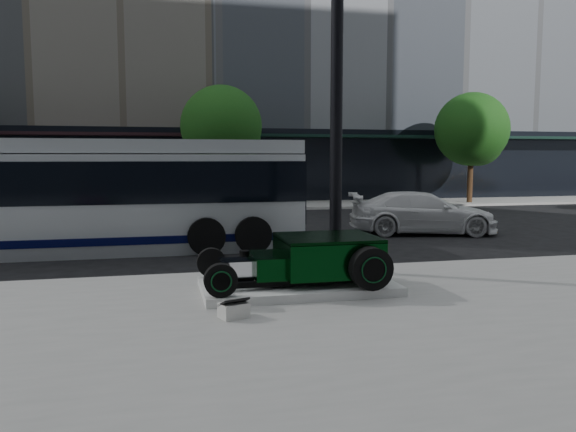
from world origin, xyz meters
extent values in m
plane|color=black|center=(0.00, 0.00, 0.00)|extent=(120.00, 120.00, 0.00)
cube|color=gray|center=(0.00, 14.00, 0.06)|extent=(70.00, 4.00, 0.12)
cube|color=black|center=(13.00, 16.20, 2.00)|extent=(24.00, 0.50, 4.00)
cube|color=black|center=(13.00, 15.60, 3.60)|extent=(24.00, 1.60, 0.15)
cylinder|color=black|center=(1.00, 13.00, 1.42)|extent=(0.28, 0.28, 2.60)
sphere|color=#0E340E|center=(1.00, 13.00, 3.92)|extent=(3.80, 3.80, 3.80)
sphere|color=#0E340E|center=(1.60, 13.30, 3.32)|extent=(2.60, 2.60, 2.60)
cylinder|color=black|center=(14.00, 13.00, 1.42)|extent=(0.28, 0.28, 2.60)
sphere|color=#0E340E|center=(14.00, 13.00, 3.92)|extent=(3.80, 3.80, 3.80)
sphere|color=#0E340E|center=(14.60, 13.30, 3.32)|extent=(2.60, 2.60, 2.60)
cube|color=silver|center=(0.41, -3.97, 0.20)|extent=(3.40, 1.80, 0.15)
cube|color=black|center=(0.41, -4.42, 0.37)|extent=(3.00, 0.08, 0.10)
cube|color=black|center=(0.41, -3.52, 0.37)|extent=(3.00, 0.08, 0.10)
cube|color=black|center=(0.96, -3.97, 0.72)|extent=(1.70, 1.45, 0.62)
cube|color=black|center=(0.96, -3.97, 1.05)|extent=(1.70, 1.45, 0.06)
cube|color=black|center=(-0.14, -3.97, 0.60)|extent=(0.55, 1.05, 0.38)
cube|color=silver|center=(-0.69, -3.97, 0.55)|extent=(0.55, 0.55, 0.34)
cylinder|color=black|center=(-0.54, -3.97, 0.82)|extent=(0.18, 0.18, 0.10)
cylinder|color=black|center=(-1.04, -3.97, 0.43)|extent=(0.06, 1.55, 0.06)
cylinder|color=black|center=(1.46, -4.82, 0.63)|extent=(0.72, 0.24, 0.72)
cylinder|color=black|center=(1.46, -4.95, 0.63)|extent=(0.37, 0.02, 0.37)
torus|color=#0A381A|center=(1.46, -4.96, 0.63)|extent=(0.44, 0.02, 0.44)
cylinder|color=black|center=(1.46, -3.12, 0.63)|extent=(0.72, 0.24, 0.72)
cylinder|color=black|center=(1.46, -3.00, 0.63)|extent=(0.37, 0.02, 0.37)
torus|color=#0A381A|center=(1.46, -2.98, 0.63)|extent=(0.44, 0.02, 0.44)
cylinder|color=black|center=(-1.04, -4.75, 0.54)|extent=(0.54, 0.16, 0.54)
cylinder|color=black|center=(-1.04, -4.84, 0.54)|extent=(0.28, 0.02, 0.28)
torus|color=#0A381A|center=(-1.04, -4.85, 0.54)|extent=(0.34, 0.02, 0.34)
cylinder|color=black|center=(-1.04, -3.19, 0.54)|extent=(0.54, 0.16, 0.54)
cylinder|color=black|center=(-1.04, -3.11, 0.54)|extent=(0.28, 0.02, 0.28)
torus|color=#0A381A|center=(-1.04, -3.09, 0.54)|extent=(0.34, 0.02, 0.34)
cube|color=silver|center=(-0.92, -5.42, 0.23)|extent=(0.48, 0.41, 0.22)
cube|color=black|center=(-0.92, -5.42, 0.35)|extent=(0.47, 0.40, 0.15)
cylinder|color=black|center=(1.59, -2.48, 4.27)|extent=(0.25, 0.25, 8.29)
cylinder|color=black|center=(1.59, -2.48, 0.22)|extent=(0.46, 0.46, 0.21)
cube|color=#B8BEC2|center=(-4.20, 2.00, 1.27)|extent=(12.00, 2.55, 2.55)
cube|color=#060937|center=(-4.20, 2.00, 0.42)|extent=(12.05, 2.60, 0.20)
cube|color=black|center=(-4.20, 2.00, 1.85)|extent=(12.05, 2.60, 1.05)
cube|color=#B8BEC2|center=(-4.20, 2.00, 2.75)|extent=(12.00, 2.40, 0.35)
cube|color=black|center=(1.83, 2.00, 1.55)|extent=(0.06, 2.30, 1.70)
cylinder|color=black|center=(-0.80, 0.70, 0.48)|extent=(0.96, 0.28, 0.96)
cylinder|color=black|center=(-0.80, 3.30, 0.48)|extent=(0.96, 0.28, 0.96)
cylinder|color=black|center=(0.40, 0.70, 0.48)|extent=(0.96, 0.28, 0.96)
cylinder|color=black|center=(0.40, 3.30, 0.48)|extent=(0.96, 0.28, 0.96)
imported|color=white|center=(6.38, 3.14, 0.68)|extent=(5.02, 2.98, 1.36)
camera|label=1|loc=(-1.98, -13.47, 2.48)|focal=35.00mm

